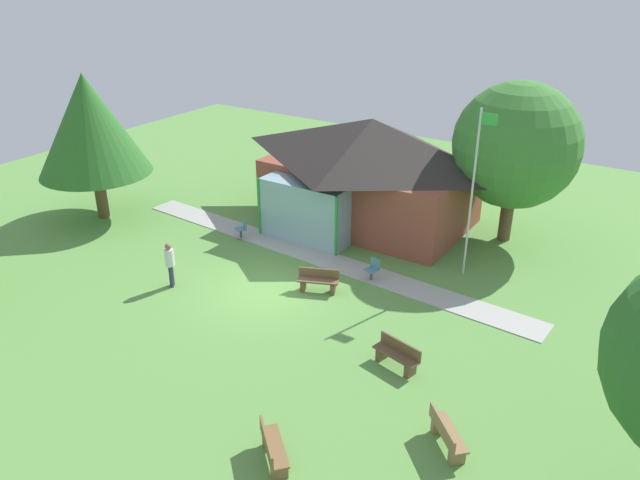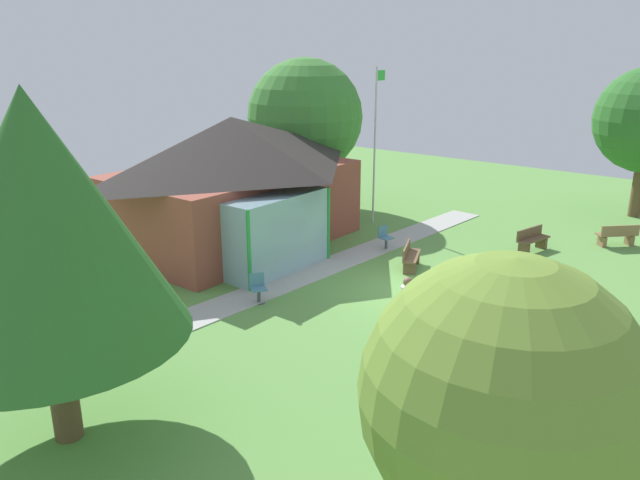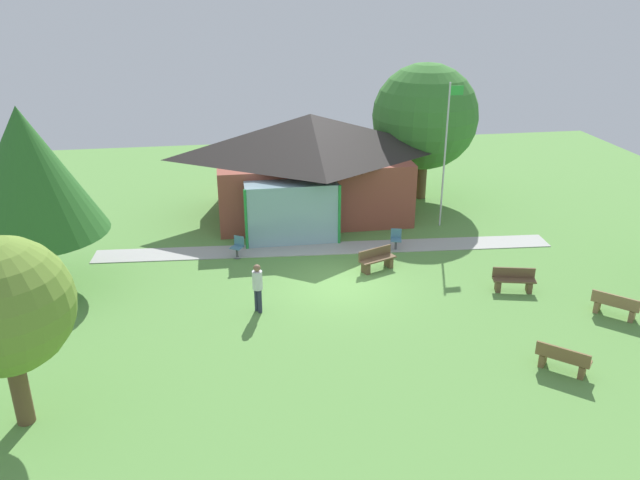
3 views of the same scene
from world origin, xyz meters
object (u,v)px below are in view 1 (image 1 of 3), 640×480
object	(u,v)px
patio_chair_lawn_spare	(373,270)
tree_behind_pavilion_right	(516,146)
flagpole	(473,188)
bench_front_right	(272,449)
bench_lawn_far_right	(447,435)
patio_chair_west	(242,229)
visitor_strolling_lawn	(170,261)
bench_rear_near_path	(318,281)
pavilion	(368,170)
tree_west_hedge	(90,125)
bench_mid_right	(397,355)

from	to	relation	value
patio_chair_lawn_spare	tree_behind_pavilion_right	bearing A→B (deg)	-101.34
flagpole	patio_chair_lawn_spare	xyz separation A→B (m)	(-2.73, -2.34, -3.09)
flagpole	bench_front_right	world-z (taller)	flagpole
flagpole	bench_lawn_far_right	bearing A→B (deg)	-71.69
patio_chair_lawn_spare	tree_behind_pavilion_right	size ratio (longest dim) A/B	0.13
flagpole	patio_chair_west	world-z (taller)	flagpole
tree_behind_pavilion_right	visitor_strolling_lawn	bearing A→B (deg)	-129.84
bench_rear_near_path	visitor_strolling_lawn	distance (m)	5.46
patio_chair_lawn_spare	pavilion	bearing A→B (deg)	-44.46
bench_front_right	visitor_strolling_lawn	xyz separation A→B (m)	(-8.35, 4.90, 0.62)
flagpole	bench_rear_near_path	xyz separation A→B (m)	(-3.98, -4.15, -3.10)
visitor_strolling_lawn	tree_behind_pavilion_right	bearing A→B (deg)	105.19
flagpole	bench_lawn_far_right	xyz separation A→B (m)	(2.97, -8.97, -3.10)
patio_chair_lawn_spare	tree_west_hedge	size ratio (longest dim) A/B	0.13
bench_lawn_far_right	tree_west_hedge	bearing A→B (deg)	-150.51
visitor_strolling_lawn	tree_west_hedge	distance (m)	8.72
patio_chair_lawn_spare	tree_west_hedge	bearing A→B (deg)	20.29
patio_chair_west	bench_rear_near_path	bearing A→B (deg)	-168.63
flagpole	bench_mid_right	distance (m)	7.37
pavilion	visitor_strolling_lawn	bearing A→B (deg)	-108.39
pavilion	bench_rear_near_path	world-z (taller)	pavilion
patio_chair_west	flagpole	bearing A→B (deg)	-134.56
bench_front_right	tree_west_hedge	bearing A→B (deg)	-164.70
pavilion	tree_behind_pavilion_right	distance (m)	6.33
visitor_strolling_lawn	tree_behind_pavilion_right	distance (m)	14.36
visitor_strolling_lawn	tree_behind_pavilion_right	xyz separation A→B (m)	(8.98, 10.76, 3.12)
patio_chair_west	tree_west_hedge	distance (m)	8.18
flagpole	bench_front_right	bearing A→B (deg)	-91.75
bench_front_right	flagpole	bearing A→B (deg)	130.06
bench_lawn_far_right	patio_chair_west	world-z (taller)	patio_chair_west
bench_lawn_far_right	tree_west_hedge	distance (m)	20.24
bench_mid_right	patio_chair_lawn_spare	size ratio (longest dim) A/B	1.82
bench_rear_near_path	tree_west_hedge	distance (m)	12.84
bench_lawn_far_right	tree_west_hedge	size ratio (longest dim) A/B	0.21
tree_behind_pavilion_right	patio_chair_west	bearing A→B (deg)	-147.34
bench_lawn_far_right	patio_chair_west	xyz separation A→B (m)	(-12.20, 6.84, 0.01)
bench_front_right	bench_rear_near_path	bearing A→B (deg)	157.43
bench_rear_near_path	tree_behind_pavilion_right	distance (m)	9.89
pavilion	bench_mid_right	distance (m)	11.14
flagpole	visitor_strolling_lawn	bearing A→B (deg)	-142.00
bench_lawn_far_right	tree_behind_pavilion_right	size ratio (longest dim) A/B	0.20
visitor_strolling_lawn	bench_mid_right	bearing A→B (deg)	55.88
bench_rear_near_path	bench_mid_right	xyz separation A→B (m)	(4.44, -2.52, 0.00)
pavilion	patio_chair_lawn_spare	bearing A→B (deg)	-58.54
flagpole	patio_chair_lawn_spare	world-z (taller)	flagpole
bench_rear_near_path	bench_mid_right	distance (m)	5.10
flagpole	patio_chair_lawn_spare	size ratio (longest dim) A/B	7.45
patio_chair_west	pavilion	bearing A→B (deg)	-95.77
bench_front_right	patio_chair_west	distance (m)	13.05
patio_chair_lawn_spare	visitor_strolling_lawn	distance (m)	7.49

